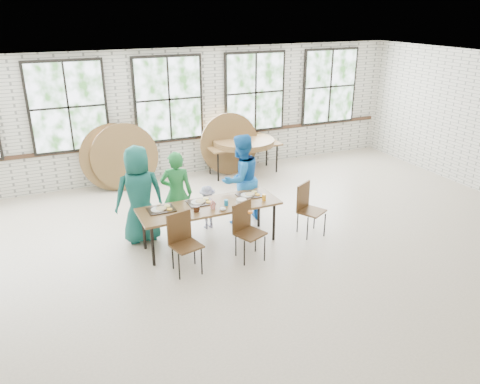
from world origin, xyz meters
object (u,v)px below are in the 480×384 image
(chair_near_left, at_px, (183,237))
(chair_near_right, at_px, (246,226))
(dining_table, at_px, (210,208))
(storage_table, at_px, (244,146))

(chair_near_left, height_order, chair_near_right, same)
(dining_table, xyz_separation_m, chair_near_right, (0.38, -0.64, -0.13))
(chair_near_left, bearing_deg, chair_near_right, -16.13)
(chair_near_left, relative_size, storage_table, 0.53)
(chair_near_right, bearing_deg, storage_table, 43.47)
(dining_table, height_order, chair_near_left, chair_near_left)
(chair_near_left, distance_m, storage_table, 4.66)
(chair_near_left, distance_m, chair_near_right, 1.06)
(dining_table, xyz_separation_m, storage_table, (2.06, 3.16, -0.00))
(chair_near_left, xyz_separation_m, storage_table, (2.74, 3.77, 0.13))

